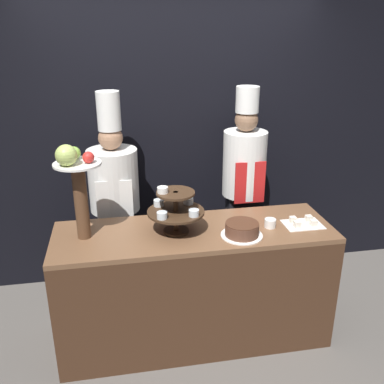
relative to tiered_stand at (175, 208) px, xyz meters
The scene contains 10 objects.
ground_plane 1.15m from the tiered_stand, 66.52° to the right, with size 14.00×14.00×0.00m, color #5B5651.
wall_back 1.07m from the tiered_stand, 82.41° to the left, with size 10.00×0.06×2.80m.
buffet_counter 0.65m from the tiered_stand, ahead, with size 1.97×0.63×0.91m.
tiered_stand is the anchor object (origin of this frame).
fruit_pedestal 0.68m from the tiered_stand, behind, with size 0.31×0.31×0.67m.
cake_round 0.48m from the tiered_stand, 17.65° to the right, with size 0.29×0.29×0.10m.
cup_white 0.69m from the tiered_stand, ahead, with size 0.08×0.08×0.06m.
cake_square_tray 0.94m from the tiered_stand, ahead, with size 0.27×0.20×0.05m.
chef_left 0.77m from the tiered_stand, 122.83° to the left, with size 0.40×0.40×1.81m.
chef_center_left 0.93m from the tiered_stand, 43.04° to the left, with size 0.36×0.36×1.81m.
Camera 1 is at (-0.50, -2.34, 2.27)m, focal length 40.00 mm.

